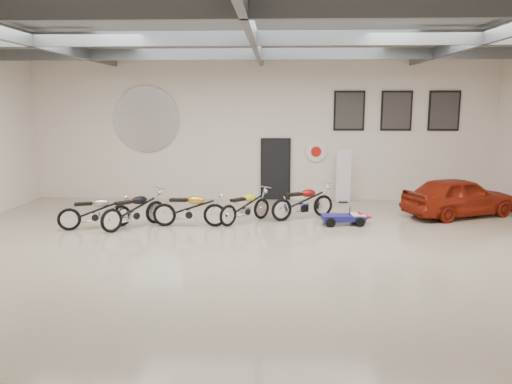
{
  "coord_description": "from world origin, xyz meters",
  "views": [
    {
      "loc": [
        0.49,
        -11.39,
        3.33
      ],
      "look_at": [
        0.0,
        1.2,
        1.1
      ],
      "focal_mm": 35.0,
      "sensor_mm": 36.0,
      "label": 1
    }
  ],
  "objects_px": {
    "motorcycle_yellow": "(245,206)",
    "motorcycle_red": "(303,201)",
    "vintage_car": "(459,196)",
    "motorcycle_silver": "(95,211)",
    "banner_stand": "(343,176)",
    "go_kart": "(348,215)",
    "motorcycle_gold": "(190,208)",
    "motorcycle_black": "(134,209)"
  },
  "relations": [
    {
      "from": "motorcycle_yellow",
      "to": "motorcycle_red",
      "type": "height_order",
      "value": "motorcycle_red"
    },
    {
      "from": "motorcycle_yellow",
      "to": "vintage_car",
      "type": "height_order",
      "value": "vintage_car"
    },
    {
      "from": "motorcycle_yellow",
      "to": "motorcycle_silver",
      "type": "bearing_deg",
      "value": 144.81
    },
    {
      "from": "banner_stand",
      "to": "motorcycle_silver",
      "type": "height_order",
      "value": "banner_stand"
    },
    {
      "from": "motorcycle_yellow",
      "to": "go_kart",
      "type": "distance_m",
      "value": 2.89
    },
    {
      "from": "banner_stand",
      "to": "motorcycle_gold",
      "type": "xyz_separation_m",
      "value": [
        -4.66,
        -3.61,
        -0.4
      ]
    },
    {
      "from": "vintage_car",
      "to": "motorcycle_yellow",
      "type": "bearing_deg",
      "value": 76.98
    },
    {
      "from": "banner_stand",
      "to": "go_kart",
      "type": "height_order",
      "value": "banner_stand"
    },
    {
      "from": "motorcycle_red",
      "to": "vintage_car",
      "type": "height_order",
      "value": "vintage_car"
    },
    {
      "from": "motorcycle_yellow",
      "to": "vintage_car",
      "type": "relative_size",
      "value": 0.54
    },
    {
      "from": "motorcycle_black",
      "to": "motorcycle_gold",
      "type": "distance_m",
      "value": 1.49
    },
    {
      "from": "banner_stand",
      "to": "motorcycle_red",
      "type": "xyz_separation_m",
      "value": [
        -1.51,
        -2.53,
        -0.39
      ]
    },
    {
      "from": "motorcycle_black",
      "to": "motorcycle_gold",
      "type": "xyz_separation_m",
      "value": [
        1.48,
        0.2,
        -0.0
      ]
    },
    {
      "from": "go_kart",
      "to": "vintage_car",
      "type": "height_order",
      "value": "vintage_car"
    },
    {
      "from": "banner_stand",
      "to": "go_kart",
      "type": "bearing_deg",
      "value": -100.89
    },
    {
      "from": "motorcycle_black",
      "to": "motorcycle_yellow",
      "type": "height_order",
      "value": "motorcycle_black"
    },
    {
      "from": "motorcycle_black",
      "to": "motorcycle_red",
      "type": "bearing_deg",
      "value": -34.26
    },
    {
      "from": "motorcycle_gold",
      "to": "vintage_car",
      "type": "bearing_deg",
      "value": 11.16
    },
    {
      "from": "motorcycle_yellow",
      "to": "motorcycle_red",
      "type": "distance_m",
      "value": 1.74
    },
    {
      "from": "motorcycle_yellow",
      "to": "go_kart",
      "type": "xyz_separation_m",
      "value": [
        2.87,
        -0.13,
        -0.23
      ]
    },
    {
      "from": "motorcycle_gold",
      "to": "vintage_car",
      "type": "height_order",
      "value": "vintage_car"
    },
    {
      "from": "banner_stand",
      "to": "motorcycle_gold",
      "type": "relative_size",
      "value": 0.92
    },
    {
      "from": "motorcycle_red",
      "to": "vintage_car",
      "type": "bearing_deg",
      "value": -21.09
    },
    {
      "from": "motorcycle_gold",
      "to": "motorcycle_red",
      "type": "height_order",
      "value": "motorcycle_red"
    },
    {
      "from": "motorcycle_gold",
      "to": "motorcycle_black",
      "type": "bearing_deg",
      "value": -172.78
    },
    {
      "from": "banner_stand",
      "to": "motorcycle_gold",
      "type": "distance_m",
      "value": 5.91
    },
    {
      "from": "banner_stand",
      "to": "go_kart",
      "type": "xyz_separation_m",
      "value": [
        -0.29,
        -3.21,
        -0.65
      ]
    },
    {
      "from": "motorcycle_silver",
      "to": "motorcycle_yellow",
      "type": "bearing_deg",
      "value": -9.2
    },
    {
      "from": "motorcycle_yellow",
      "to": "vintage_car",
      "type": "distance_m",
      "value": 6.45
    },
    {
      "from": "vintage_car",
      "to": "banner_stand",
      "type": "bearing_deg",
      "value": 35.31
    },
    {
      "from": "motorcycle_black",
      "to": "go_kart",
      "type": "xyz_separation_m",
      "value": [
        5.85,
        0.6,
        -0.26
      ]
    },
    {
      "from": "banner_stand",
      "to": "motorcycle_black",
      "type": "bearing_deg",
      "value": -153.91
    },
    {
      "from": "motorcycle_black",
      "to": "motorcycle_red",
      "type": "xyz_separation_m",
      "value": [
        4.63,
        1.28,
        0.0
      ]
    },
    {
      "from": "motorcycle_gold",
      "to": "vintage_car",
      "type": "xyz_separation_m",
      "value": [
        7.85,
        1.63,
        0.08
      ]
    },
    {
      "from": "motorcycle_silver",
      "to": "motorcycle_red",
      "type": "xyz_separation_m",
      "value": [
        5.67,
        1.41,
        0.03
      ]
    },
    {
      "from": "motorcycle_red",
      "to": "banner_stand",
      "type": "bearing_deg",
      "value": 31.43
    },
    {
      "from": "motorcycle_gold",
      "to": "motorcycle_yellow",
      "type": "bearing_deg",
      "value": 18.85
    },
    {
      "from": "motorcycle_silver",
      "to": "motorcycle_black",
      "type": "xyz_separation_m",
      "value": [
        1.04,
        0.13,
        0.03
      ]
    },
    {
      "from": "motorcycle_red",
      "to": "go_kart",
      "type": "relative_size",
      "value": 1.39
    },
    {
      "from": "motorcycle_yellow",
      "to": "go_kart",
      "type": "bearing_deg",
      "value": -49.94
    },
    {
      "from": "motorcycle_red",
      "to": "go_kart",
      "type": "bearing_deg",
      "value": -57.02
    },
    {
      "from": "motorcycle_silver",
      "to": "go_kart",
      "type": "xyz_separation_m",
      "value": [
        6.89,
        0.73,
        -0.23
      ]
    }
  ]
}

